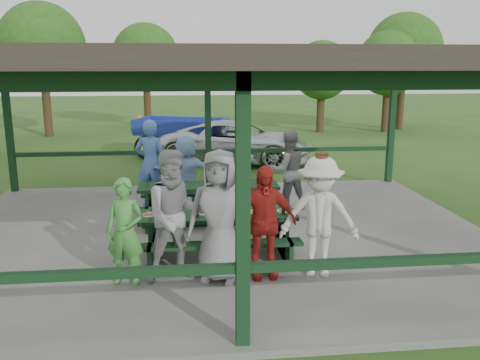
{
  "coord_description": "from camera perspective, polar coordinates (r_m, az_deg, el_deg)",
  "views": [
    {
      "loc": [
        -0.6,
        -8.93,
        3.16
      ],
      "look_at": [
        0.36,
        -0.3,
        1.18
      ],
      "focal_mm": 38.0,
      "sensor_mm": 36.0,
      "label": 1
    }
  ],
  "objects": [
    {
      "name": "contestant_red",
      "position": [
        7.35,
        2.6,
        -4.76
      ],
      "size": [
        1.0,
        0.46,
        1.67
      ],
      "primitive_type": "imported",
      "rotation": [
        0.0,
        0.0,
        0.05
      ],
      "color": "maroon",
      "rests_on": "concrete_slab"
    },
    {
      "name": "spectator_grey",
      "position": [
        10.9,
        5.4,
        1.11
      ],
      "size": [
        0.93,
        0.78,
        1.7
      ],
      "primitive_type": "imported",
      "rotation": [
        0.0,
        0.0,
        3.32
      ],
      "color": "gray",
      "rests_on": "concrete_slab"
    },
    {
      "name": "concrete_slab",
      "position": [
        9.47,
        -2.36,
        -6.31
      ],
      "size": [
        10.0,
        8.0,
        0.1
      ],
      "primitive_type": "cube",
      "color": "#63635E",
      "rests_on": "ground"
    },
    {
      "name": "spectator_lblue",
      "position": [
        10.85,
        -6.03,
        0.84
      ],
      "size": [
        1.56,
        0.71,
        1.62
      ],
      "primitive_type": "imported",
      "rotation": [
        0.0,
        0.0,
        2.99
      ],
      "color": "#95BCE6",
      "rests_on": "concrete_slab"
    },
    {
      "name": "pickup_truck",
      "position": [
        16.61,
        -0.33,
        4.28
      ],
      "size": [
        5.36,
        3.73,
        1.36
      ],
      "primitive_type": "imported",
      "rotation": [
        0.0,
        0.0,
        1.24
      ],
      "color": "silver",
      "rests_on": "ground"
    },
    {
      "name": "contestant_white_fedora",
      "position": [
        7.48,
        8.91,
        -4.11
      ],
      "size": [
        1.27,
        0.91,
        1.84
      ],
      "rotation": [
        0.0,
        0.0,
        -0.23
      ],
      "color": "silver",
      "rests_on": "concrete_slab"
    },
    {
      "name": "picnic_table_near",
      "position": [
        8.16,
        -2.47,
        -5.63
      ],
      "size": [
        2.47,
        1.39,
        0.75
      ],
      "color": "black",
      "rests_on": "concrete_slab"
    },
    {
      "name": "spectator_blue",
      "position": [
        11.25,
        -9.96,
        1.88
      ],
      "size": [
        0.78,
        0.6,
        1.91
      ],
      "primitive_type": "imported",
      "rotation": [
        0.0,
        0.0,
        2.91
      ],
      "color": "#446AB1",
      "rests_on": "concrete_slab"
    },
    {
      "name": "tree_far_right",
      "position": [
        26.47,
        17.95,
        13.63
      ],
      "size": [
        3.59,
        3.59,
        5.6
      ],
      "color": "#372216",
      "rests_on": "ground"
    },
    {
      "name": "tree_right",
      "position": [
        25.26,
        16.36,
        12.44
      ],
      "size": [
        3.03,
        3.03,
        4.73
      ],
      "color": "#372216",
      "rests_on": "ground"
    },
    {
      "name": "tree_far_left",
      "position": [
        24.21,
        -21.36,
        13.83
      ],
      "size": [
        3.71,
        3.71,
        5.8
      ],
      "color": "#372216",
      "rests_on": "ground"
    },
    {
      "name": "ground",
      "position": [
        9.49,
        -2.36,
        -6.59
      ],
      "size": [
        90.0,
        90.0,
        0.0
      ],
      "primitive_type": "plane",
      "color": "#2A4F18",
      "rests_on": "ground"
    },
    {
      "name": "table_setting",
      "position": [
        8.09,
        -1.76,
        -3.48
      ],
      "size": [
        2.41,
        0.45,
        0.1
      ],
      "color": "white",
      "rests_on": "picnic_table_near"
    },
    {
      "name": "farm_trailer",
      "position": [
        17.81,
        -6.62,
        4.87
      ],
      "size": [
        4.06,
        2.65,
        1.43
      ],
      "rotation": [
        0.0,
        0.0,
        -0.38
      ],
      "color": "navy",
      "rests_on": "ground"
    },
    {
      "name": "contestant_grey_mid",
      "position": [
        7.22,
        -2.3,
        -4.07
      ],
      "size": [
        1.07,
        0.86,
        1.91
      ],
      "primitive_type": "imported",
      "rotation": [
        0.0,
        0.0,
        -0.3
      ],
      "color": "gray",
      "rests_on": "concrete_slab"
    },
    {
      "name": "pavilion_structure",
      "position": [
        8.95,
        -2.55,
        12.91
      ],
      "size": [
        10.6,
        8.6,
        3.24
      ],
      "color": "black",
      "rests_on": "concrete_slab"
    },
    {
      "name": "tree_left",
      "position": [
        26.63,
        -10.57,
        13.42
      ],
      "size": [
        3.33,
        3.33,
        5.2
      ],
      "color": "#372216",
      "rests_on": "ground"
    },
    {
      "name": "contestant_grey_left",
      "position": [
        7.28,
        -7.19,
        -4.06
      ],
      "size": [
        1.07,
        0.92,
        1.91
      ],
      "primitive_type": "imported",
      "rotation": [
        0.0,
        0.0,
        0.23
      ],
      "color": "#9B9B9E",
      "rests_on": "concrete_slab"
    },
    {
      "name": "tree_mid",
      "position": [
        24.44,
        9.18,
        12.03
      ],
      "size": [
        2.72,
        2.72,
        4.25
      ],
      "color": "#372216",
      "rests_on": "ground"
    },
    {
      "name": "picnic_table_far",
      "position": [
        10.07,
        -3.53,
        -2.0
      ],
      "size": [
        2.73,
        1.39,
        0.75
      ],
      "color": "black",
      "rests_on": "concrete_slab"
    },
    {
      "name": "contestant_green",
      "position": [
        7.31,
        -12.76,
        -5.71
      ],
      "size": [
        0.64,
        0.51,
        1.54
      ],
      "primitive_type": "imported",
      "rotation": [
        0.0,
        0.0,
        -0.29
      ],
      "color": "#43913A",
      "rests_on": "concrete_slab"
    }
  ]
}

